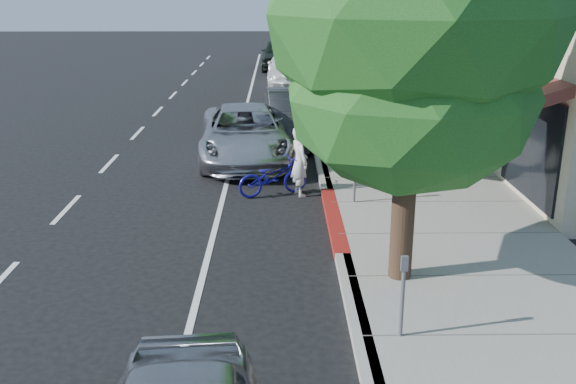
{
  "coord_description": "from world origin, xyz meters",
  "views": [
    {
      "loc": [
        -1.21,
        -12.22,
        5.06
      ],
      "look_at": [
        -1.04,
        -0.9,
        1.35
      ],
      "focal_mm": 40.0,
      "sensor_mm": 36.0,
      "label": 1
    }
  ],
  "objects_px": {
    "bicycle": "(273,177)",
    "dark_suv_far": "(280,53)",
    "dark_sedan": "(294,115)",
    "pedestrian": "(420,133)",
    "street_tree_0": "(415,20)",
    "white_pickup": "(292,68)",
    "silver_suv": "(246,134)",
    "street_tree_2": "(341,11)",
    "cyclist": "(300,161)"
  },
  "relations": [
    {
      "from": "bicycle",
      "to": "dark_suv_far",
      "type": "relative_size",
      "value": 0.33
    },
    {
      "from": "dark_sedan",
      "to": "pedestrian",
      "type": "height_order",
      "value": "pedestrian"
    },
    {
      "from": "street_tree_0",
      "to": "dark_suv_far",
      "type": "relative_size",
      "value": 1.36
    },
    {
      "from": "street_tree_0",
      "to": "white_pickup",
      "type": "relative_size",
      "value": 1.19
    },
    {
      "from": "silver_suv",
      "to": "dark_suv_far",
      "type": "bearing_deg",
      "value": 83.04
    },
    {
      "from": "silver_suv",
      "to": "street_tree_2",
      "type": "bearing_deg",
      "value": 45.19
    },
    {
      "from": "bicycle",
      "to": "dark_suv_far",
      "type": "height_order",
      "value": "dark_suv_far"
    },
    {
      "from": "street_tree_2",
      "to": "dark_suv_far",
      "type": "distance_m",
      "value": 18.12
    },
    {
      "from": "street_tree_0",
      "to": "pedestrian",
      "type": "distance_m",
      "value": 7.86
    },
    {
      "from": "street_tree_0",
      "to": "pedestrian",
      "type": "xyz_separation_m",
      "value": [
        1.76,
        6.87,
        -3.37
      ]
    },
    {
      "from": "white_pickup",
      "to": "pedestrian",
      "type": "xyz_separation_m",
      "value": [
        3.16,
        -15.98,
        0.23
      ]
    },
    {
      "from": "cyclist",
      "to": "dark_suv_far",
      "type": "xyz_separation_m",
      "value": [
        -0.42,
        24.72,
        0.06
      ]
    },
    {
      "from": "bicycle",
      "to": "dark_suv_far",
      "type": "distance_m",
      "value": 24.72
    },
    {
      "from": "cyclist",
      "to": "white_pickup",
      "type": "bearing_deg",
      "value": -22.49
    },
    {
      "from": "bicycle",
      "to": "dark_sedan",
      "type": "relative_size",
      "value": 0.36
    },
    {
      "from": "cyclist",
      "to": "dark_suv_far",
      "type": "relative_size",
      "value": 0.32
    },
    {
      "from": "cyclist",
      "to": "street_tree_0",
      "type": "bearing_deg",
      "value": 175.9
    },
    {
      "from": "white_pickup",
      "to": "pedestrian",
      "type": "height_order",
      "value": "pedestrian"
    },
    {
      "from": "pedestrian",
      "to": "bicycle",
      "type": "bearing_deg",
      "value": 15.72
    },
    {
      "from": "bicycle",
      "to": "pedestrian",
      "type": "xyz_separation_m",
      "value": [
        4.03,
        1.87,
        0.66
      ]
    },
    {
      "from": "street_tree_0",
      "to": "dark_sedan",
      "type": "relative_size",
      "value": 1.48
    },
    {
      "from": "dark_sedan",
      "to": "white_pickup",
      "type": "bearing_deg",
      "value": 84.79
    },
    {
      "from": "silver_suv",
      "to": "bicycle",
      "type": "bearing_deg",
      "value": -80.25
    },
    {
      "from": "cyclist",
      "to": "pedestrian",
      "type": "distance_m",
      "value": 3.86
    },
    {
      "from": "dark_suv_far",
      "to": "street_tree_2",
      "type": "bearing_deg",
      "value": -82.74
    },
    {
      "from": "street_tree_2",
      "to": "cyclist",
      "type": "distance_m",
      "value": 7.9
    },
    {
      "from": "bicycle",
      "to": "silver_suv",
      "type": "height_order",
      "value": "silver_suv"
    },
    {
      "from": "dark_suv_far",
      "to": "cyclist",
      "type": "bearing_deg",
      "value": -88.27
    },
    {
      "from": "cyclist",
      "to": "white_pickup",
      "type": "height_order",
      "value": "white_pickup"
    },
    {
      "from": "street_tree_2",
      "to": "white_pickup",
      "type": "xyz_separation_m",
      "value": [
        -1.4,
        10.85,
        -3.25
      ]
    },
    {
      "from": "silver_suv",
      "to": "white_pickup",
      "type": "xyz_separation_m",
      "value": [
        1.7,
        14.45,
        0.11
      ]
    },
    {
      "from": "street_tree_2",
      "to": "dark_suv_far",
      "type": "bearing_deg",
      "value": 96.51
    },
    {
      "from": "street_tree_2",
      "to": "silver_suv",
      "type": "relative_size",
      "value": 1.23
    },
    {
      "from": "street_tree_0",
      "to": "dark_sedan",
      "type": "xyz_separation_m",
      "value": [
        -1.6,
        11.0,
        -3.68
      ]
    },
    {
      "from": "silver_suv",
      "to": "dark_sedan",
      "type": "relative_size",
      "value": 1.13
    },
    {
      "from": "silver_suv",
      "to": "white_pickup",
      "type": "bearing_deg",
      "value": 79.23
    },
    {
      "from": "cyclist",
      "to": "dark_suv_far",
      "type": "distance_m",
      "value": 24.72
    },
    {
      "from": "white_pickup",
      "to": "cyclist",
      "type": "bearing_deg",
      "value": -90.78
    },
    {
      "from": "street_tree_0",
      "to": "dark_suv_far",
      "type": "distance_m",
      "value": 30.0
    },
    {
      "from": "bicycle",
      "to": "pedestrian",
      "type": "distance_m",
      "value": 4.49
    },
    {
      "from": "street_tree_0",
      "to": "silver_suv",
      "type": "relative_size",
      "value": 1.31
    },
    {
      "from": "street_tree_2",
      "to": "dark_sedan",
      "type": "relative_size",
      "value": 1.39
    },
    {
      "from": "silver_suv",
      "to": "white_pickup",
      "type": "distance_m",
      "value": 14.55
    },
    {
      "from": "street_tree_0",
      "to": "white_pickup",
      "type": "xyz_separation_m",
      "value": [
        -1.4,
        22.85,
        -3.61
      ]
    },
    {
      "from": "silver_suv",
      "to": "pedestrian",
      "type": "relative_size",
      "value": 2.87
    },
    {
      "from": "street_tree_0",
      "to": "silver_suv",
      "type": "distance_m",
      "value": 9.7
    },
    {
      "from": "street_tree_0",
      "to": "dark_suv_far",
      "type": "xyz_separation_m",
      "value": [
        -2.02,
        29.72,
        -3.58
      ]
    },
    {
      "from": "cyclist",
      "to": "silver_suv",
      "type": "bearing_deg",
      "value": 1.95
    },
    {
      "from": "bicycle",
      "to": "white_pickup",
      "type": "height_order",
      "value": "white_pickup"
    },
    {
      "from": "dark_sedan",
      "to": "silver_suv",
      "type": "bearing_deg",
      "value": -124.28
    }
  ]
}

